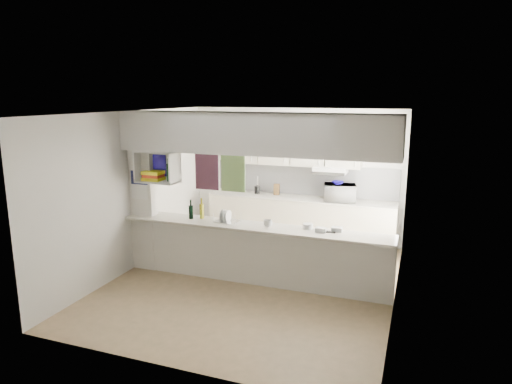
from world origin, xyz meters
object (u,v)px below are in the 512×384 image
at_px(microwave, 340,193).
at_px(bowl, 338,183).
at_px(dish_rack, 227,217).
at_px(wine_bottles, 196,211).

relative_size(microwave, bowl, 2.62).
bearing_deg(bowl, microwave, 23.75).
xyz_separation_m(dish_rack, wine_bottles, (-0.54, 0.02, 0.04)).
distance_m(microwave, wine_bottles, 2.77).
xyz_separation_m(microwave, bowl, (-0.04, -0.02, 0.19)).
relative_size(bowl, dish_rack, 0.56).
bearing_deg(dish_rack, microwave, 61.86).
distance_m(microwave, bowl, 0.19).
distance_m(bowl, dish_rack, 2.42).
bearing_deg(bowl, wine_bottles, -133.70).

